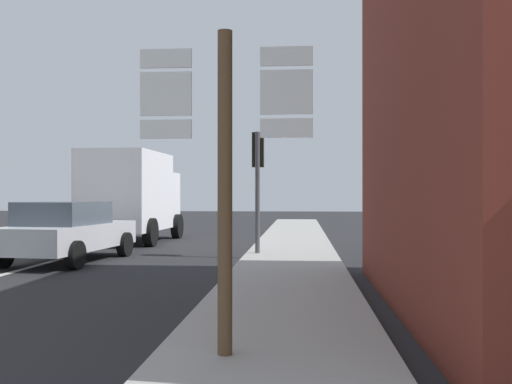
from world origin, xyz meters
TOP-DOWN VIEW (x-y plane):
  - ground_plane at (0.00, 10.00)m, footprint 80.00×80.00m
  - sidewalk_right at (5.83, 8.00)m, footprint 2.34×44.00m
  - sedan_far at (0.41, 9.21)m, footprint 2.29×4.35m
  - delivery_truck at (0.30, 14.85)m, footprint 2.61×5.06m
  - route_sign_post at (5.36, 1.14)m, footprint 1.66×0.14m
  - traffic_light_near_right at (4.96, 10.50)m, footprint 0.30×0.49m

SIDE VIEW (x-z plane):
  - ground_plane at x=0.00m, z-range 0.00..0.00m
  - sidewalk_right at x=5.83m, z-range 0.00..0.14m
  - sedan_far at x=0.41m, z-range 0.03..1.50m
  - delivery_truck at x=0.30m, z-range 0.13..3.18m
  - route_sign_post at x=5.36m, z-range 0.31..3.51m
  - traffic_light_near_right at x=4.96m, z-range 0.78..4.04m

